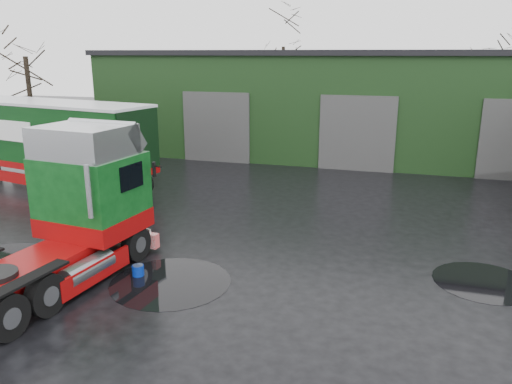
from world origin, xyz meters
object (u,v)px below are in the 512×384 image
wash_bucket (138,270)px  tree_back_b (484,85)px  warehouse (367,101)px  tree_back_a (283,70)px  tree_left (29,86)px  hero_tractor (43,213)px  trailer_left (33,143)px

wash_bucket → tree_back_b: 33.87m
warehouse → tree_back_b: 12.82m
tree_back_a → tree_back_b: (16.00, 0.00, -1.00)m
wash_bucket → tree_left: tree_left is taller
tree_left → tree_back_b: tree_left is taller
hero_tractor → wash_bucket: 3.03m
hero_tractor → trailer_left: size_ratio=0.52×
wash_bucket → tree_back_a: (-3.44, 31.25, 4.59)m
warehouse → tree_left: size_ratio=3.81×
tree_left → tree_back_b: size_ratio=1.13×
warehouse → tree_left: tree_left is taller
wash_bucket → warehouse: bearing=77.9°
tree_back_a → tree_back_b: tree_back_a is taller
trailer_left → hero_tractor: bearing=-127.5°
warehouse → tree_back_b: bearing=51.3°
wash_bucket → tree_left: (-14.44, 13.25, 4.09)m
warehouse → wash_bucket: bearing=-102.1°
warehouse → trailer_left: warehouse is taller
tree_left → tree_back_a: bearing=58.6°
tree_back_b → warehouse: bearing=-128.7°
trailer_left → tree_left: tree_left is taller
hero_tractor → tree_back_a: (-1.50, 32.51, 2.64)m
trailer_left → wash_bucket: bearing=-116.9°
warehouse → tree_back_b: (8.00, 10.00, 0.59)m
warehouse → tree_back_b: size_ratio=4.32×
warehouse → hero_tractor: warehouse is taller
wash_bucket → tree_left: 20.02m
warehouse → tree_back_a: bearing=128.7°
hero_tractor → tree_left: bearing=137.0°
hero_tractor → tree_back_b: bearing=72.3°
warehouse → wash_bucket: warehouse is taller
trailer_left → tree_back_a: bearing=-3.8°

